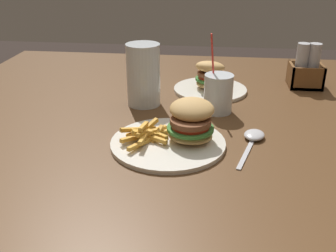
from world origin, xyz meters
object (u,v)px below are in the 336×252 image
Objects in this scene: meal_plate_far at (210,82)px; condiment_caddy at (306,71)px; beer_glass at (143,77)px; spoon at (254,136)px; juice_glass at (218,94)px; meal_plate_near at (178,132)px.

condiment_caddy reaches higher than meal_plate_far.
beer_glass is at bearing -145.19° from meal_plate_far.
juice_glass is at bearing 43.88° from spoon.
beer_glass is 0.23m from meal_plate_far.
juice_glass is at bearing -81.72° from meal_plate_far.
meal_plate_far is 0.31m from condiment_caddy.
condiment_caddy is (0.28, 0.24, 0.00)m from juice_glass.
juice_glass is at bearing -8.95° from beer_glass.
condiment_caddy is at bearing 41.44° from juice_glass.
beer_glass is at bearing -156.46° from condiment_caddy.
meal_plate_far reaches higher than spoon.
juice_glass reaches higher than meal_plate_far.
juice_glass is at bearing 66.47° from meal_plate_near.
meal_plate_far is at bearing 34.81° from beer_glass.
beer_glass reaches higher than meal_plate_near.
condiment_caddy reaches higher than spoon.
spoon is 1.35× the size of condiment_caddy.
spoon is (0.17, 0.05, -0.02)m from meal_plate_near.
condiment_caddy is at bearing 50.85° from meal_plate_near.
meal_plate_near is at bearing 120.54° from spoon.
meal_plate_near is 1.39× the size of spoon.
meal_plate_near is 1.88× the size of condiment_caddy.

